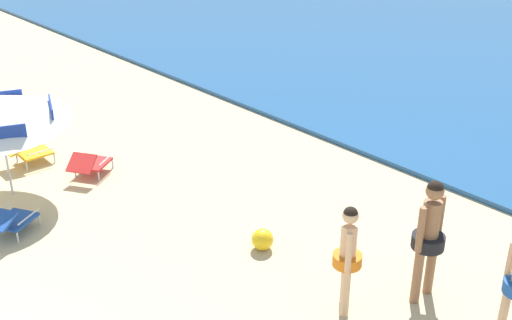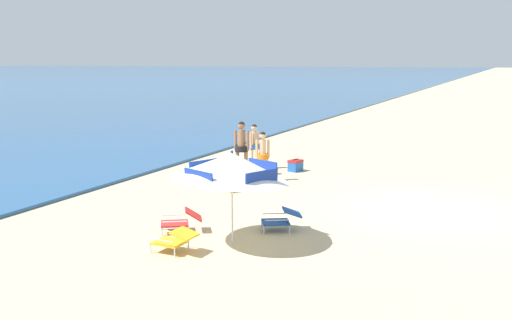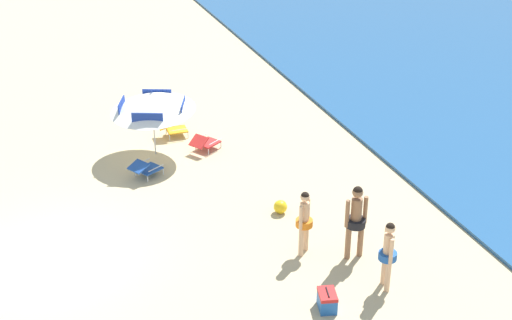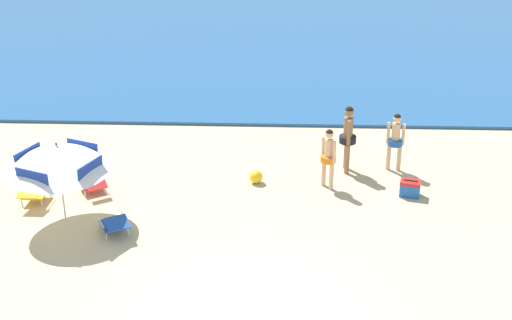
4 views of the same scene
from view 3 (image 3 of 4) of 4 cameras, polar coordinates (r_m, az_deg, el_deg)
ground_plane at (r=17.27m, az=-15.37°, el=-7.43°), size 800.00×800.00×0.00m
beach_umbrella_striped_main at (r=20.77m, az=-8.09°, el=4.52°), size 3.35×3.36×2.00m
lounge_chair_under_umbrella at (r=21.38m, az=-4.00°, el=1.39°), size 0.92×1.03×0.53m
lounge_chair_beside_umbrella at (r=22.35m, az=-6.50°, el=2.49°), size 0.61×0.88×0.49m
lounge_chair_facing_sea at (r=20.08m, az=-8.60°, el=-0.62°), size 0.88×1.01×0.51m
person_standing_near_shore at (r=15.52m, az=10.24°, el=-6.97°), size 0.46×0.39×1.59m
person_standing_beside at (r=16.32m, az=7.79°, el=-4.42°), size 0.44×0.54×1.81m
person_wading_in at (r=16.41m, az=3.78°, el=-4.54°), size 0.39×0.39×1.58m
cooler_box at (r=15.19m, az=5.56°, el=-10.83°), size 0.57×0.46×0.43m
beach_ball at (r=18.27m, az=1.91°, el=-3.66°), size 0.34×0.34×0.34m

